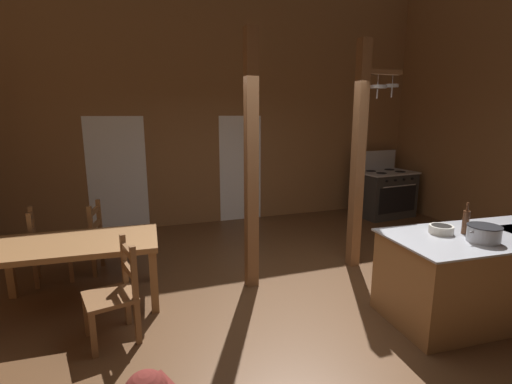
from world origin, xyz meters
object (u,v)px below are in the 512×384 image
Objects in this scene: mixing_bowl_on_counter at (441,229)px; dining_table at (76,249)px; ladderback_chair_near_window at (116,294)px; stockpot_on_counter at (484,234)px; bottle_tall_on_counter at (466,221)px; ladderback_chair_at_table_end at (47,247)px; kitchen_island at (485,274)px; stove_range at (384,193)px; ladderback_chair_by_post at (107,239)px.

dining_table is at bearing 158.19° from mixing_bowl_on_counter.
stockpot_on_counter is at bearing -15.90° from ladderback_chair_near_window.
stockpot_on_counter is at bearing -60.84° from mixing_bowl_on_counter.
bottle_tall_on_counter is (0.22, -0.09, 0.09)m from mixing_bowl_on_counter.
kitchen_island is at bearing -28.16° from ladderback_chair_at_table_end.
ladderback_chair_near_window is 3.27m from mixing_bowl_on_counter.
stockpot_on_counter is at bearing -98.03° from bottle_tall_on_counter.
mixing_bowl_on_counter is at bearing 157.75° from bottle_tall_on_counter.
ladderback_chair_at_table_end is at bearing 151.27° from bottle_tall_on_counter.
stockpot_on_counter is at bearing -115.74° from stove_range.
stove_range is at bearing 11.80° from ladderback_chair_by_post.
kitchen_island is at bearing -17.95° from bottle_tall_on_counter.
stockpot_on_counter is (-1.80, -3.74, 0.49)m from stove_range.
bottle_tall_on_counter is at bearing -11.92° from ladderback_chair_near_window.
ladderback_chair_by_post is at bearing 142.99° from stockpot_on_counter.
ladderback_chair_by_post and ladderback_chair_at_table_end have the same top height.
ladderback_chair_at_table_end reaches higher than dining_table.
stockpot_on_counter reaches higher than ladderback_chair_by_post.
mixing_bowl_on_counter is at bearing -21.81° from dining_table.
ladderback_chair_near_window is 2.54× the size of stockpot_on_counter.
bottle_tall_on_counter is (3.53, -2.39, 0.57)m from ladderback_chair_by_post.
stockpot_on_counter reaches higher than dining_table.
bottle_tall_on_counter reaches higher than ladderback_chair_at_table_end.
stockpot_on_counter is at bearing -25.09° from dining_table.
mixing_bowl_on_counter reaches higher than kitchen_island.
stockpot_on_counter is 0.25m from bottle_tall_on_counter.
ladderback_chair_near_window is at bearing -62.18° from ladderback_chair_at_table_end.
bottle_tall_on_counter is (-1.77, -3.50, 0.54)m from stove_range.
bottle_tall_on_counter is at bearing 162.05° from kitchen_island.
mixing_bowl_on_counter reaches higher than ladderback_chair_at_table_end.
kitchen_island is at bearing -21.60° from dining_table.
stockpot_on_counter is at bearing -31.37° from ladderback_chair_at_table_end.
stove_range reaches higher than stockpot_on_counter.
ladderback_chair_near_window is 1.00× the size of ladderback_chair_by_post.
kitchen_island is at bearing -19.95° from mixing_bowl_on_counter.
mixing_bowl_on_counter is 0.25m from bottle_tall_on_counter.
dining_table is 5.36× the size of bottle_tall_on_counter.
dining_table is at bearing 154.91° from stockpot_on_counter.
bottle_tall_on_counter is at bearing -34.16° from ladderback_chair_by_post.
mixing_bowl_on_counter is (3.31, -2.31, 0.48)m from ladderback_chair_by_post.
ladderback_chair_at_table_end is (-0.85, 1.61, 0.00)m from ladderback_chair_near_window.
bottle_tall_on_counter is at bearing -21.84° from dining_table.
kitchen_island is 9.43× the size of mixing_bowl_on_counter.
kitchen_island is 0.64m from bottle_tall_on_counter.
mixing_bowl_on_counter is at bearing -34.85° from ladderback_chair_by_post.
stove_range reaches higher than ladderback_chair_near_window.
stove_range is 1.39× the size of ladderback_chair_near_window.
dining_table is at bearing 116.52° from ladderback_chair_near_window.
kitchen_island is 4.36m from dining_table.
ladderback_chair_near_window and ladderback_chair_by_post have the same top height.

